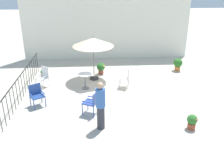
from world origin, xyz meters
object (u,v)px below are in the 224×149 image
at_px(patio_chair_0, 43,76).
at_px(potted_plant_0, 44,73).
at_px(cafe_table_0, 85,79).
at_px(patio_chair_3, 126,76).
at_px(potted_plant_3, 178,64).
at_px(standing_person, 101,105).
at_px(potted_plant_2, 101,68).
at_px(patio_chair_2, 36,94).
at_px(patio_chair_1, 92,101).
at_px(patio_umbrella_0, 93,42).
at_px(potted_plant_1, 192,121).

distance_m(patio_chair_0, potted_plant_0, 1.07).
bearing_deg(cafe_table_0, patio_chair_0, 169.39).
distance_m(patio_chair_3, potted_plant_3, 3.65).
xyz_separation_m(potted_plant_3, standing_person, (-4.31, -5.17, 0.48)).
xyz_separation_m(patio_chair_0, standing_person, (2.58, -3.56, 0.35)).
relative_size(cafe_table_0, patio_chair_0, 0.75).
distance_m(potted_plant_2, potted_plant_3, 4.20).
bearing_deg(patio_chair_3, potted_plant_3, 32.46).
xyz_separation_m(cafe_table_0, patio_chair_0, (-1.94, 0.36, 0.04)).
bearing_deg(standing_person, cafe_table_0, 101.34).
height_order(patio_chair_3, potted_plant_2, patio_chair_3).
bearing_deg(cafe_table_0, potted_plant_3, 21.71).
relative_size(cafe_table_0, patio_chair_2, 0.82).
xyz_separation_m(cafe_table_0, patio_chair_1, (0.35, -2.27, 0.04)).
distance_m(patio_umbrella_0, standing_person, 4.42).
bearing_deg(patio_chair_3, patio_chair_1, -123.68).
relative_size(patio_umbrella_0, patio_chair_2, 2.47).
relative_size(patio_umbrella_0, potted_plant_2, 3.52).
xyz_separation_m(potted_plant_0, standing_person, (2.78, -4.58, 0.62)).
bearing_deg(patio_umbrella_0, standing_person, -86.85).
bearing_deg(potted_plant_2, patio_umbrella_0, -118.14).
height_order(cafe_table_0, potted_plant_0, cafe_table_0).
xyz_separation_m(patio_chair_2, potted_plant_2, (2.63, 3.21, -0.15)).
bearing_deg(potted_plant_0, patio_chair_0, -78.91).
relative_size(patio_chair_0, potted_plant_3, 1.37).
bearing_deg(potted_plant_3, cafe_table_0, -158.29).
distance_m(patio_chair_1, potted_plant_3, 6.26).
bearing_deg(patio_umbrella_0, potted_plant_3, 10.90).
bearing_deg(standing_person, potted_plant_1, -4.62).
relative_size(patio_chair_0, patio_chair_1, 1.04).
bearing_deg(patio_chair_2, potted_plant_1, -19.76).
bearing_deg(potted_plant_1, patio_chair_0, 145.98).
bearing_deg(patio_chair_1, potted_plant_0, 124.30).
distance_m(patio_umbrella_0, patio_chair_3, 2.27).
distance_m(patio_chair_2, potted_plant_3, 7.63).
relative_size(patio_chair_0, patio_chair_3, 0.99).
height_order(potted_plant_1, potted_plant_3, potted_plant_3).
height_order(patio_chair_2, potted_plant_3, patio_chair_2).
xyz_separation_m(patio_chair_3, potted_plant_0, (-4.01, 1.37, -0.30)).
xyz_separation_m(patio_umbrella_0, standing_person, (0.24, -4.29, -1.02)).
bearing_deg(potted_plant_0, cafe_table_0, -32.88).
relative_size(patio_chair_3, standing_person, 0.57).
bearing_deg(patio_chair_2, potted_plant_2, 50.72).
bearing_deg(potted_plant_3, patio_umbrella_0, -169.10).
bearing_deg(standing_person, patio_chair_1, 107.24).
bearing_deg(patio_umbrella_0, patio_chair_0, -162.60).
height_order(patio_umbrella_0, potted_plant_1, patio_umbrella_0).
relative_size(potted_plant_0, potted_plant_2, 0.80).
bearing_deg(patio_chair_1, patio_chair_2, 159.56).
bearing_deg(cafe_table_0, patio_chair_2, -142.24).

